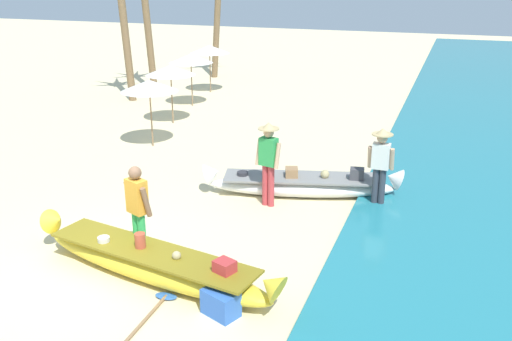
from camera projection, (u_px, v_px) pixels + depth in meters
name	position (u px, v px, depth m)	size (l,w,h in m)	color
ground_plane	(109.00, 267.00, 9.65)	(80.00, 80.00, 0.00)	beige
boat_yellow_foreground	(152.00, 263.00, 9.20)	(4.84, 1.53, 0.80)	yellow
boat_white_midground	(302.00, 184.00, 12.62)	(4.43, 1.86, 0.75)	white
person_vendor_hatted	(268.00, 158.00, 11.80)	(0.58, 0.44, 1.84)	#B2383D
person_tourist_customer	(138.00, 208.00, 9.54)	(0.58, 0.40, 1.74)	green
person_vendor_assistant	(380.00, 162.00, 11.74)	(0.55, 0.44, 1.74)	#333842
parasol_row_0	(149.00, 86.00, 15.64)	(1.60, 1.60, 1.91)	#8E6B47
parasol_row_1	(171.00, 70.00, 18.04)	(1.60, 1.60, 1.91)	#8E6B47
parasol_row_2	(191.00, 58.00, 20.39)	(1.60, 1.60, 1.91)	#8E6B47
parasol_row_3	(210.00, 49.00, 22.71)	(1.60, 1.60, 1.91)	#8E6B47
cooler_box	(221.00, 303.00, 8.25)	(0.53, 0.35, 0.39)	blue
paddle	(149.00, 315.00, 8.25)	(0.36, 1.76, 0.05)	#8E6B47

